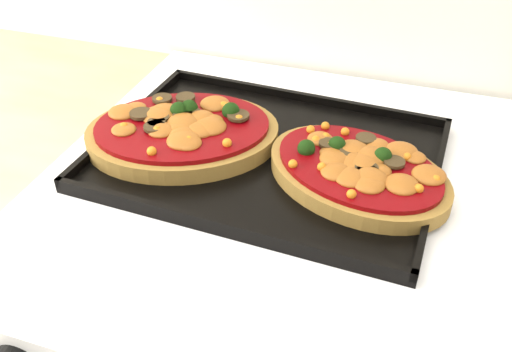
% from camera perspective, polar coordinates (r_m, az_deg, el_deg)
% --- Properties ---
extents(baking_tray, '(0.45, 0.34, 0.02)m').
position_cam_1_polar(baking_tray, '(0.75, 1.22, 2.29)').
color(baking_tray, black).
rests_on(baking_tray, stove).
extents(pizza_left, '(0.31, 0.28, 0.04)m').
position_cam_1_polar(pizza_left, '(0.77, -7.36, 4.53)').
color(pizza_left, olive).
rests_on(pizza_left, baking_tray).
extents(pizza_right, '(0.28, 0.24, 0.03)m').
position_cam_1_polar(pizza_right, '(0.70, 10.15, 0.60)').
color(pizza_right, olive).
rests_on(pizza_right, baking_tray).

